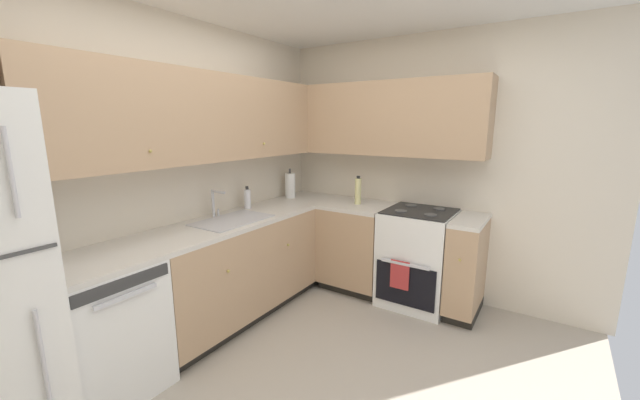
{
  "coord_description": "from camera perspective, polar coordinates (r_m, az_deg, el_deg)",
  "views": [
    {
      "loc": [
        -1.71,
        -1.04,
        1.7
      ],
      "look_at": [
        0.96,
        0.69,
        1.04
      ],
      "focal_mm": 20.6,
      "sensor_mm": 36.0,
      "label": 1
    }
  ],
  "objects": [
    {
      "name": "faucet",
      "position": [
        3.31,
        -16.0,
        -0.17
      ],
      "size": [
        0.07,
        0.16,
        0.24
      ],
      "color": "silver",
      "rests_on": "countertop_back"
    },
    {
      "name": "countertop_back",
      "position": [
        3.24,
        -13.4,
        -3.21
      ],
      "size": [
        2.86,
        0.6,
        0.03
      ],
      "primitive_type": "cube",
      "color": "beige",
      "rests_on": "lower_cabinets_back"
    },
    {
      "name": "paper_towel_roll",
      "position": [
        4.05,
        -4.66,
        2.28
      ],
      "size": [
        0.11,
        0.11,
        0.33
      ],
      "color": "white",
      "rests_on": "countertop_back"
    },
    {
      "name": "upper_cabinets_right",
      "position": [
        3.74,
        8.86,
        12.33
      ],
      "size": [
        0.32,
        2.08,
        0.7
      ],
      "color": "tan"
    },
    {
      "name": "countertop_right",
      "position": [
        3.63,
        10.2,
        -1.44
      ],
      "size": [
        0.6,
        1.53,
        0.03
      ],
      "color": "beige",
      "rests_on": "lower_cabinets_right"
    },
    {
      "name": "upper_cabinets_back",
      "position": [
        3.13,
        -18.14,
        12.04
      ],
      "size": [
        2.54,
        0.34,
        0.7
      ],
      "color": "tan"
    },
    {
      "name": "lower_cabinets_right",
      "position": [
        3.76,
        9.97,
        -8.06
      ],
      "size": [
        0.62,
        1.53,
        0.87
      ],
      "color": "tan",
      "rests_on": "ground_plane"
    },
    {
      "name": "oil_bottle",
      "position": [
        3.73,
        5.93,
        1.42
      ],
      "size": [
        0.06,
        0.06,
        0.29
      ],
      "color": "beige",
      "rests_on": "countertop_right"
    },
    {
      "name": "wall_back",
      "position": [
        3.15,
        -23.57,
        2.83
      ],
      "size": [
        3.82,
        0.05,
        2.53
      ],
      "primitive_type": "cube",
      "color": "beige",
      "rests_on": "ground_plane"
    },
    {
      "name": "soap_bottle",
      "position": [
        3.59,
        -11.21,
        0.23
      ],
      "size": [
        0.06,
        0.06,
        0.22
      ],
      "color": "silver",
      "rests_on": "countertop_back"
    },
    {
      "name": "sink",
      "position": [
        3.2,
        -13.4,
        -3.8
      ],
      "size": [
        0.64,
        0.4,
        0.1
      ],
      "color": "#B7B7BC",
      "rests_on": "countertop_back"
    },
    {
      "name": "wall_right",
      "position": [
        3.77,
        16.76,
        4.63
      ],
      "size": [
        0.05,
        3.18,
        2.53
      ],
      "primitive_type": "cube",
      "color": "beige",
      "rests_on": "ground_plane"
    },
    {
      "name": "oven_range",
      "position": [
        3.66,
        14.92,
        -8.49
      ],
      "size": [
        0.68,
        0.62,
        1.05
      ],
      "color": "white",
      "rests_on": "ground_plane"
    },
    {
      "name": "dishwasher",
      "position": [
        2.8,
        -30.55,
        -16.9
      ],
      "size": [
        0.6,
        0.63,
        0.87
      ],
      "color": "white",
      "rests_on": "ground_plane"
    },
    {
      "name": "lower_cabinets_back",
      "position": [
        3.38,
        -13.04,
        -10.53
      ],
      "size": [
        1.65,
        0.62,
        0.87
      ],
      "color": "tan",
      "rests_on": "ground_plane"
    }
  ]
}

